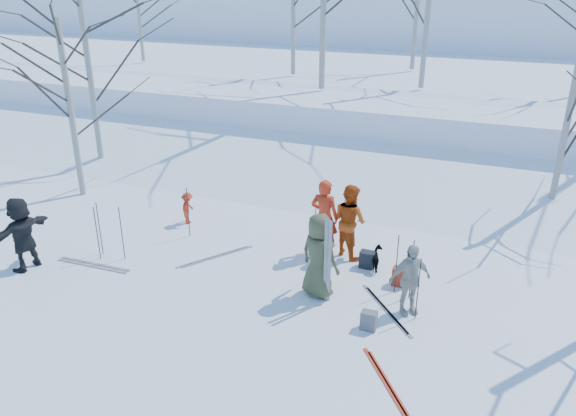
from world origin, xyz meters
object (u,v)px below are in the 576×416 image
at_px(skier_red_north, 324,217).
at_px(backpack_grey, 369,321).
at_px(skier_red_seated, 188,208).
at_px(dog, 378,259).
at_px(skier_redor_behind, 350,221).
at_px(skier_cream_east, 410,279).
at_px(skier_olive_center, 319,256).
at_px(skier_grey_west, 22,234).
at_px(backpack_red, 400,277).
at_px(backpack_dark, 367,260).

relative_size(skier_red_north, backpack_grey, 4.98).
bearing_deg(skier_red_seated, dog, -107.41).
bearing_deg(backpack_grey, skier_redor_behind, 113.62).
distance_m(skier_redor_behind, skier_cream_east, 2.65).
xyz_separation_m(skier_olive_center, skier_grey_west, (-6.58, -1.43, -0.05)).
distance_m(skier_olive_center, backpack_red, 1.95).
bearing_deg(skier_cream_east, skier_red_seated, 124.01).
bearing_deg(skier_grey_west, backpack_grey, 101.94).
xyz_separation_m(dog, backpack_dark, (-0.24, 0.00, -0.06)).
distance_m(dog, backpack_grey, 2.38).
distance_m(skier_red_north, backpack_red, 2.30).
xyz_separation_m(skier_redor_behind, backpack_grey, (1.23, -2.80, -0.71)).
bearing_deg(skier_red_north, backpack_grey, 126.80).
bearing_deg(skier_redor_behind, dog, -176.88).
distance_m(skier_olive_center, backpack_dark, 1.81).
bearing_deg(backpack_dark, skier_cream_east, -50.97).
height_order(skier_olive_center, skier_redor_behind, skier_olive_center).
bearing_deg(skier_redor_behind, backpack_dark, 174.21).
relative_size(skier_red_north, dog, 3.11).
relative_size(skier_red_seated, skier_grey_west, 0.51).
bearing_deg(skier_redor_behind, skier_cream_east, 164.91).
height_order(skier_redor_behind, dog, skier_redor_behind).
bearing_deg(skier_red_seated, skier_grey_west, 137.63).
xyz_separation_m(skier_red_north, skier_red_seated, (-3.95, 0.27, -0.51)).
xyz_separation_m(backpack_red, backpack_dark, (-0.86, 0.52, -0.01)).
distance_m(skier_red_seated, backpack_red, 6.07).
height_order(skier_grey_west, backpack_dark, skier_grey_west).
distance_m(skier_grey_west, backpack_red, 8.48).
xyz_separation_m(skier_red_seated, dog, (5.34, -0.58, -0.18)).
bearing_deg(skier_olive_center, skier_cream_east, -159.34).
bearing_deg(skier_olive_center, skier_red_seated, -5.52).
bearing_deg(skier_red_seated, skier_redor_behind, -102.76).
bearing_deg(backpack_grey, backpack_dark, 105.40).
bearing_deg(backpack_grey, skier_grey_west, -175.64).
distance_m(skier_cream_east, backpack_grey, 1.17).
bearing_deg(skier_redor_behind, skier_olive_center, 120.10).
bearing_deg(backpack_grey, skier_olive_center, 147.67).
bearing_deg(skier_cream_east, backpack_dark, 91.17).
relative_size(skier_redor_behind, skier_cream_east, 1.19).
xyz_separation_m(skier_red_seated, backpack_grey, (5.75, -2.92, -0.25)).
xyz_separation_m(dog, backpack_red, (0.62, -0.51, -0.05)).
bearing_deg(backpack_red, skier_olive_center, -146.38).
relative_size(skier_cream_east, skier_grey_west, 0.86).
xyz_separation_m(skier_red_north, backpack_dark, (1.16, -0.30, -0.75)).
xyz_separation_m(skier_olive_center, dog, (0.89, 1.52, -0.66)).
relative_size(skier_red_seated, backpack_red, 2.09).
distance_m(skier_red_seated, backpack_dark, 5.14).
height_order(skier_cream_east, backpack_grey, skier_cream_east).
xyz_separation_m(skier_olive_center, skier_redor_behind, (0.08, 1.98, -0.02)).
height_order(skier_olive_center, backpack_dark, skier_olive_center).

